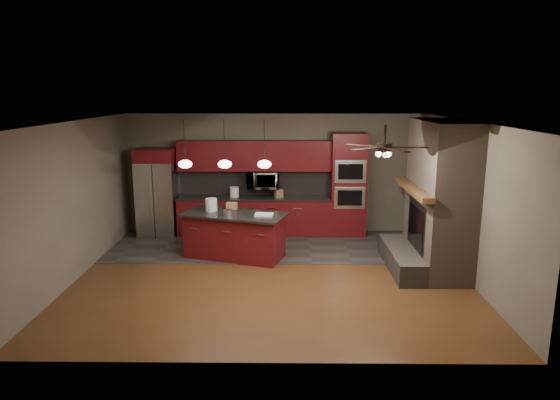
{
  "coord_description": "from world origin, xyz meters",
  "views": [
    {
      "loc": [
        0.25,
        -8.63,
        3.32
      ],
      "look_at": [
        0.15,
        0.6,
        1.29
      ],
      "focal_mm": 32.0,
      "sensor_mm": 36.0,
      "label": 1
    }
  ],
  "objects_px": {
    "microwave": "(263,180)",
    "counter_bucket": "(234,192)",
    "oven_tower": "(348,185)",
    "paint_tray": "(264,215)",
    "white_bucket": "(211,205)",
    "cardboard_box": "(232,206)",
    "refrigerator": "(157,192)",
    "counter_box": "(279,193)",
    "paint_can": "(228,213)",
    "kitchen_island": "(235,235)"
  },
  "relations": [
    {
      "from": "refrigerator",
      "to": "counter_box",
      "type": "distance_m",
      "value": 2.81
    },
    {
      "from": "paint_tray",
      "to": "cardboard_box",
      "type": "xyz_separation_m",
      "value": [
        -0.69,
        0.54,
        0.05
      ]
    },
    {
      "from": "microwave",
      "to": "refrigerator",
      "type": "xyz_separation_m",
      "value": [
        -2.44,
        -0.13,
        -0.28
      ]
    },
    {
      "from": "oven_tower",
      "to": "cardboard_box",
      "type": "distance_m",
      "value": 2.88
    },
    {
      "from": "microwave",
      "to": "paint_can",
      "type": "distance_m",
      "value": 2.03
    },
    {
      "from": "white_bucket",
      "to": "counter_bucket",
      "type": "relative_size",
      "value": 1.1
    },
    {
      "from": "oven_tower",
      "to": "white_bucket",
      "type": "distance_m",
      "value": 3.31
    },
    {
      "from": "paint_can",
      "to": "oven_tower",
      "type": "bearing_deg",
      "value": 35.66
    },
    {
      "from": "paint_can",
      "to": "counter_bucket",
      "type": "relative_size",
      "value": 0.77
    },
    {
      "from": "paint_can",
      "to": "paint_tray",
      "type": "relative_size",
      "value": 0.51
    },
    {
      "from": "oven_tower",
      "to": "microwave",
      "type": "height_order",
      "value": "oven_tower"
    },
    {
      "from": "paint_can",
      "to": "paint_tray",
      "type": "distance_m",
      "value": 0.71
    },
    {
      "from": "counter_bucket",
      "to": "paint_tray",
      "type": "bearing_deg",
      "value": -67.18
    },
    {
      "from": "microwave",
      "to": "white_bucket",
      "type": "distance_m",
      "value": 1.84
    },
    {
      "from": "counter_box",
      "to": "cardboard_box",
      "type": "bearing_deg",
      "value": -152.37
    },
    {
      "from": "paint_can",
      "to": "counter_box",
      "type": "xyz_separation_m",
      "value": [
        0.97,
        1.81,
        0.02
      ]
    },
    {
      "from": "oven_tower",
      "to": "counter_bucket",
      "type": "bearing_deg",
      "value": 179.84
    },
    {
      "from": "microwave",
      "to": "counter_bucket",
      "type": "distance_m",
      "value": 0.73
    },
    {
      "from": "white_bucket",
      "to": "paint_tray",
      "type": "distance_m",
      "value": 1.15
    },
    {
      "from": "paint_tray",
      "to": "oven_tower",
      "type": "bearing_deg",
      "value": 49.23
    },
    {
      "from": "counter_bucket",
      "to": "counter_box",
      "type": "height_order",
      "value": "counter_bucket"
    },
    {
      "from": "paint_can",
      "to": "counter_bucket",
      "type": "distance_m",
      "value": 1.86
    },
    {
      "from": "paint_can",
      "to": "paint_tray",
      "type": "height_order",
      "value": "paint_can"
    },
    {
      "from": "kitchen_island",
      "to": "counter_bucket",
      "type": "height_order",
      "value": "counter_bucket"
    },
    {
      "from": "microwave",
      "to": "paint_tray",
      "type": "bearing_deg",
      "value": -86.83
    },
    {
      "from": "microwave",
      "to": "cardboard_box",
      "type": "bearing_deg",
      "value": -113.53
    },
    {
      "from": "kitchen_island",
      "to": "counter_bucket",
      "type": "xyz_separation_m",
      "value": [
        -0.17,
        1.67,
        0.55
      ]
    },
    {
      "from": "counter_bucket",
      "to": "refrigerator",
      "type": "bearing_deg",
      "value": -177.38
    },
    {
      "from": "oven_tower",
      "to": "refrigerator",
      "type": "bearing_deg",
      "value": -179.04
    },
    {
      "from": "microwave",
      "to": "counter_box",
      "type": "height_order",
      "value": "microwave"
    },
    {
      "from": "oven_tower",
      "to": "counter_box",
      "type": "xyz_separation_m",
      "value": [
        -1.61,
        -0.04,
        -0.19
      ]
    },
    {
      "from": "kitchen_island",
      "to": "refrigerator",
      "type": "bearing_deg",
      "value": 158.27
    },
    {
      "from": "counter_bucket",
      "to": "cardboard_box",
      "type": "bearing_deg",
      "value": -86.47
    },
    {
      "from": "kitchen_island",
      "to": "oven_tower",
      "type": "bearing_deg",
      "value": 51.44
    },
    {
      "from": "kitchen_island",
      "to": "paint_can",
      "type": "bearing_deg",
      "value": -101.1
    },
    {
      "from": "refrigerator",
      "to": "paint_tray",
      "type": "bearing_deg",
      "value": -34.52
    },
    {
      "from": "kitchen_island",
      "to": "cardboard_box",
      "type": "distance_m",
      "value": 0.65
    },
    {
      "from": "kitchen_island",
      "to": "counter_bucket",
      "type": "relative_size",
      "value": 9.54
    },
    {
      "from": "cardboard_box",
      "to": "counter_box",
      "type": "xyz_separation_m",
      "value": [
        0.95,
        1.25,
        0.01
      ]
    },
    {
      "from": "white_bucket",
      "to": "kitchen_island",
      "type": "bearing_deg",
      "value": -21.66
    },
    {
      "from": "counter_bucket",
      "to": "microwave",
      "type": "bearing_deg",
      "value": 4.29
    },
    {
      "from": "white_bucket",
      "to": "paint_tray",
      "type": "bearing_deg",
      "value": -18.07
    },
    {
      "from": "paint_can",
      "to": "counter_box",
      "type": "distance_m",
      "value": 2.05
    },
    {
      "from": "cardboard_box",
      "to": "white_bucket",
      "type": "bearing_deg",
      "value": -150.77
    },
    {
      "from": "refrigerator",
      "to": "paint_can",
      "type": "height_order",
      "value": "refrigerator"
    },
    {
      "from": "cardboard_box",
      "to": "counter_box",
      "type": "bearing_deg",
      "value": 57.58
    },
    {
      "from": "refrigerator",
      "to": "kitchen_island",
      "type": "xyz_separation_m",
      "value": [
        1.94,
        -1.59,
        -0.55
      ]
    },
    {
      "from": "kitchen_island",
      "to": "cardboard_box",
      "type": "height_order",
      "value": "cardboard_box"
    },
    {
      "from": "microwave",
      "to": "white_bucket",
      "type": "bearing_deg",
      "value": -122.82
    },
    {
      "from": "white_bucket",
      "to": "cardboard_box",
      "type": "distance_m",
      "value": 0.44
    }
  ]
}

